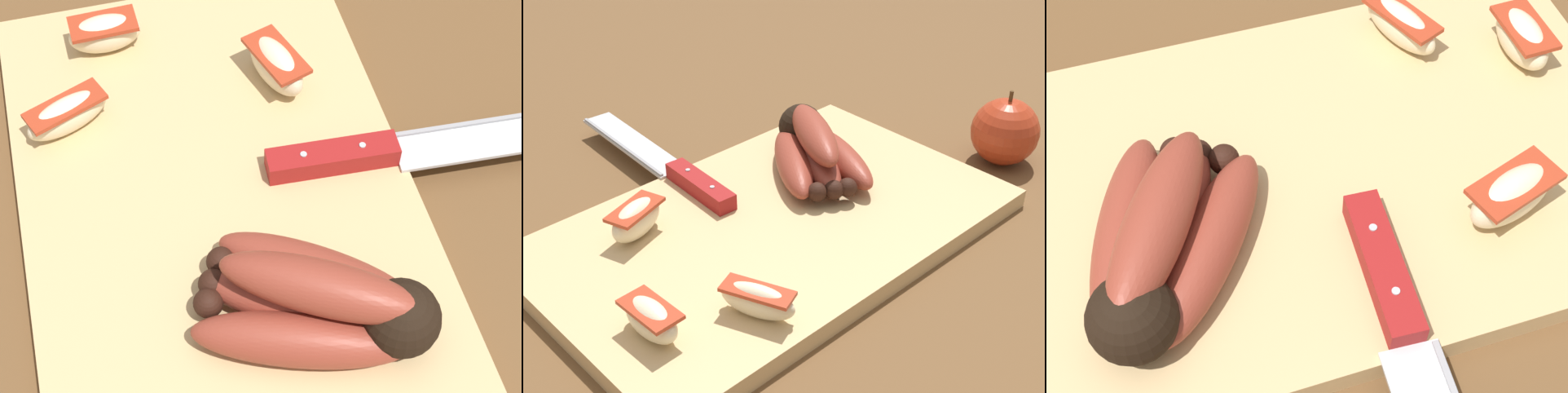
% 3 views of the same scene
% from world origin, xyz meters
% --- Properties ---
extents(ground_plane, '(6.00, 6.00, 0.00)m').
position_xyz_m(ground_plane, '(0.00, 0.00, 0.00)').
color(ground_plane, brown).
extents(cutting_board, '(0.47, 0.29, 0.02)m').
position_xyz_m(cutting_board, '(-0.00, 0.00, 0.01)').
color(cutting_board, tan).
rests_on(cutting_board, ground_plane).
extents(banana_bunch, '(0.14, 0.17, 0.06)m').
position_xyz_m(banana_bunch, '(0.10, 0.04, 0.04)').
color(banana_bunch, black).
rests_on(banana_bunch, cutting_board).
extents(chefs_knife, '(0.05, 0.28, 0.02)m').
position_xyz_m(chefs_knife, '(-0.02, 0.14, 0.03)').
color(chefs_knife, silver).
rests_on(chefs_knife, cutting_board).
extents(apple_wedge_near, '(0.07, 0.05, 0.04)m').
position_xyz_m(apple_wedge_near, '(-0.11, 0.07, 0.04)').
color(apple_wedge_near, beige).
rests_on(apple_wedge_near, cutting_board).
extents(apple_wedge_middle, '(0.03, 0.06, 0.03)m').
position_xyz_m(apple_wedge_middle, '(-0.18, -0.06, 0.04)').
color(apple_wedge_middle, beige).
rests_on(apple_wedge_middle, cutting_board).
extents(apple_wedge_far, '(0.05, 0.07, 0.03)m').
position_xyz_m(apple_wedge_far, '(-0.10, -0.10, 0.04)').
color(apple_wedge_far, beige).
rests_on(apple_wedge_far, cutting_board).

